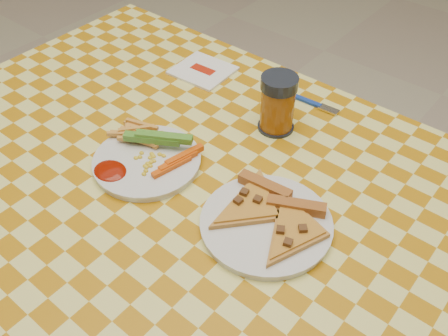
% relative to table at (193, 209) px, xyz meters
% --- Properties ---
extents(table, '(1.28, 0.88, 0.76)m').
position_rel_table_xyz_m(table, '(0.00, 0.00, 0.00)').
color(table, silver).
rests_on(table, ground).
extents(plate_left, '(0.25, 0.25, 0.01)m').
position_rel_table_xyz_m(plate_left, '(-0.10, -0.02, 0.08)').
color(plate_left, silver).
rests_on(plate_left, table).
extents(plate_right, '(0.27, 0.27, 0.01)m').
position_rel_table_xyz_m(plate_right, '(0.17, 0.00, 0.08)').
color(plate_right, silver).
rests_on(plate_right, table).
extents(fries_veggies, '(0.20, 0.18, 0.04)m').
position_rel_table_xyz_m(fries_veggies, '(-0.11, -0.00, 0.10)').
color(fries_veggies, gold).
rests_on(fries_veggies, plate_left).
extents(pizza_slices, '(0.25, 0.23, 0.02)m').
position_rel_table_xyz_m(pizza_slices, '(0.17, 0.02, 0.09)').
color(pizza_slices, gold).
rests_on(pizza_slices, plate_right).
extents(drink_glass, '(0.08, 0.08, 0.12)m').
position_rel_table_xyz_m(drink_glass, '(0.03, 0.23, 0.13)').
color(drink_glass, black).
rests_on(drink_glass, table).
extents(napkin, '(0.14, 0.13, 0.01)m').
position_rel_table_xyz_m(napkin, '(-0.23, 0.30, 0.08)').
color(napkin, white).
rests_on(napkin, table).
extents(fork, '(0.14, 0.02, 0.01)m').
position_rel_table_xyz_m(fork, '(0.04, 0.35, 0.08)').
color(fork, navy).
rests_on(fork, table).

